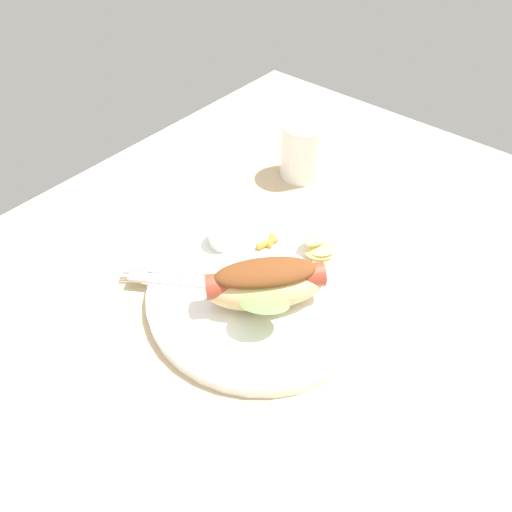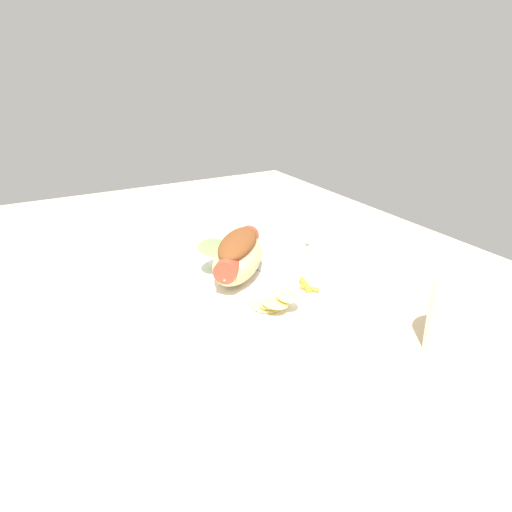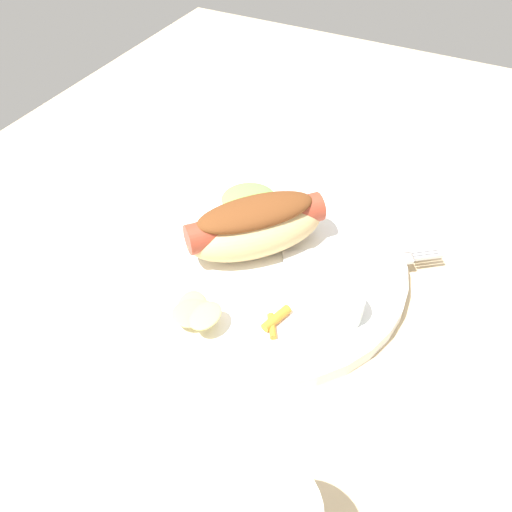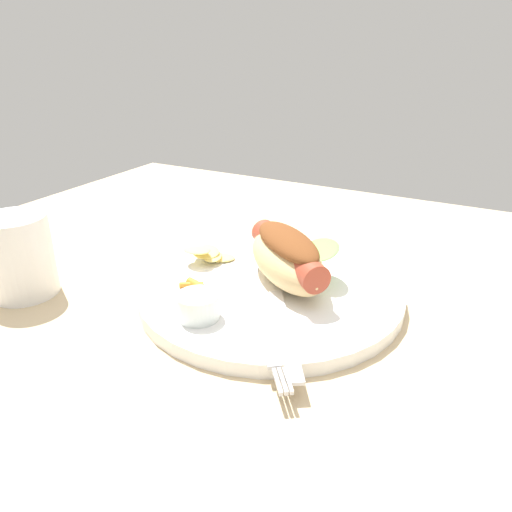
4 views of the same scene
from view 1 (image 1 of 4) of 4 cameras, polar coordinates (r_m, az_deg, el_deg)
ground_plane at (r=66.20cm, az=0.09°, el=-8.00°), size 120.00×90.00×1.80cm
plate at (r=67.72cm, az=0.72°, el=-4.16°), size 30.69×30.69×1.60cm
hot_dog at (r=63.24cm, az=1.05°, el=-3.07°), size 15.58×14.76×6.32cm
sauce_ramekin at (r=72.71cm, az=-3.64°, el=2.27°), size 4.42×4.42×2.65cm
fork at (r=69.75cm, az=-8.60°, el=-1.77°), size 9.93×12.53×0.40cm
knife at (r=68.33cm, az=-7.79°, el=-2.91°), size 9.74×14.26×0.36cm
chips_pile at (r=71.37cm, az=7.08°, el=0.66°), size 6.42×6.28×2.40cm
carrot_garnish at (r=72.91cm, az=1.36°, el=1.55°), size 4.07×2.02×0.93cm
drinking_cup at (r=87.33cm, az=5.35°, el=11.78°), size 7.63×7.63×9.70cm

